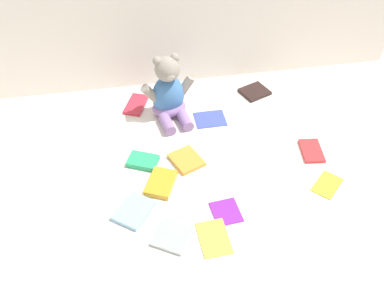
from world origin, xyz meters
TOP-DOWN VIEW (x-y plane):
  - ground_plane at (0.00, 0.00)m, footprint 3.20×3.20m
  - backdrop_drape at (0.00, 0.41)m, footprint 1.84×0.03m
  - teddy_bear at (-0.05, 0.19)m, footprint 0.21×0.20m
  - book_case_0 at (-0.18, -0.06)m, footprint 0.12×0.10m
  - book_case_1 at (-0.03, -0.08)m, footprint 0.13×0.13m
  - book_case_2 at (-0.01, -0.40)m, footprint 0.09×0.13m
  - book_case_3 at (-0.13, -0.17)m, footprint 0.12×0.14m
  - book_case_4 at (-0.12, -0.38)m, footprint 0.14×0.14m
  - book_case_5 at (0.09, 0.13)m, footprint 0.11×0.09m
  - book_case_6 at (0.30, 0.26)m, footprint 0.13×0.12m
  - book_case_7 at (0.40, -0.26)m, footprint 0.13×0.12m
  - book_case_8 at (0.05, -0.31)m, footprint 0.09×0.10m
  - book_case_9 at (0.41, -0.11)m, footprint 0.08×0.12m
  - book_case_10 at (-0.23, -0.26)m, footprint 0.15×0.15m
  - book_case_11 at (-0.17, 0.26)m, footprint 0.11×0.14m

SIDE VIEW (x-z plane):
  - ground_plane at x=0.00m, z-range 0.00..0.00m
  - book_case_5 at x=0.09m, z-range 0.00..0.01m
  - book_case_7 at x=0.40m, z-range 0.00..0.01m
  - book_case_8 at x=0.05m, z-range 0.00..0.01m
  - book_case_2 at x=-0.01m, z-range 0.00..0.01m
  - book_case_4 at x=-0.12m, z-range 0.00..0.01m
  - book_case_9 at x=0.41m, z-range 0.00..0.01m
  - book_case_11 at x=-0.17m, z-range 0.00..0.01m
  - book_case_6 at x=0.30m, z-range 0.00..0.01m
  - book_case_1 at x=-0.03m, z-range 0.00..0.01m
  - book_case_10 at x=-0.23m, z-range 0.00..0.02m
  - book_case_3 at x=-0.13m, z-range 0.00..0.02m
  - book_case_0 at x=-0.18m, z-range 0.00..0.02m
  - teddy_bear at x=-0.05m, z-range -0.03..0.22m
  - backdrop_drape at x=0.00m, z-range 0.00..0.55m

